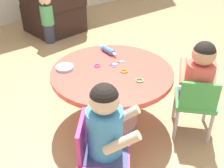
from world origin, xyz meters
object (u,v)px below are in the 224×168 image
(seated_child_right, at_px, (200,74))
(seated_child_left, at_px, (106,123))
(child_chair_right, at_px, (195,102))
(armchair_dark, at_px, (55,12))
(child_chair_left, at_px, (100,151))
(toddler_standing, at_px, (47,17))
(craft_scissors, at_px, (115,64))
(craft_table, at_px, (112,82))
(rolling_pin, at_px, (108,50))

(seated_child_right, bearing_deg, seated_child_left, -179.90)
(child_chair_right, xyz_separation_m, armchair_dark, (0.25, 2.66, 0.00))
(child_chair_right, bearing_deg, child_chair_left, 176.62)
(toddler_standing, relative_size, craft_scissors, 4.97)
(seated_child_left, bearing_deg, craft_scissors, 46.53)
(craft_table, height_order, armchair_dark, armchair_dark)
(child_chair_left, distance_m, child_chair_right, 0.88)
(craft_table, relative_size, craft_scissors, 7.04)
(craft_scissors, bearing_deg, rolling_pin, 66.58)
(child_chair_left, height_order, seated_child_left, seated_child_left)
(armchair_dark, relative_size, rolling_pin, 3.68)
(seated_child_left, distance_m, armchair_dark, 2.86)
(seated_child_left, distance_m, craft_scissors, 0.75)
(toddler_standing, bearing_deg, child_chair_right, -89.34)
(child_chair_left, bearing_deg, seated_child_left, -42.38)
(child_chair_right, distance_m, seated_child_right, 0.23)
(seated_child_right, xyz_separation_m, craft_scissors, (-0.36, 0.54, -0.03))
(child_chair_right, relative_size, toddler_standing, 0.80)
(craft_table, relative_size, toddler_standing, 1.42)
(armchair_dark, height_order, toddler_standing, armchair_dark)
(child_chair_left, bearing_deg, craft_scissors, 43.49)
(craft_table, height_order, toddler_standing, toddler_standing)
(armchair_dark, bearing_deg, toddler_standing, -133.65)
(craft_table, distance_m, toddler_standing, 1.90)
(craft_table, relative_size, child_chair_left, 1.78)
(seated_child_left, bearing_deg, child_chair_left, 137.62)
(child_chair_left, height_order, child_chair_right, same)
(child_chair_right, distance_m, toddler_standing, 2.37)
(seated_child_left, bearing_deg, toddler_standing, 70.72)
(toddler_standing, bearing_deg, craft_scissors, -99.58)
(craft_table, xyz_separation_m, craft_scissors, (0.08, 0.06, 0.11))
(armchair_dark, height_order, rolling_pin, armchair_dark)
(toddler_standing, bearing_deg, seated_child_left, -109.28)
(seated_child_left, relative_size, seated_child_right, 1.00)
(toddler_standing, bearing_deg, armchair_dark, 46.35)
(armchair_dark, distance_m, toddler_standing, 0.40)
(armchair_dark, bearing_deg, seated_child_left, -112.56)
(child_chair_left, bearing_deg, toddler_standing, 69.87)
(seated_child_right, relative_size, armchair_dark, 0.60)
(child_chair_left, distance_m, seated_child_right, 0.94)
(seated_child_left, height_order, toddler_standing, seated_child_left)
(toddler_standing, bearing_deg, craft_table, -101.64)
(seated_child_right, distance_m, craft_scissors, 0.65)
(child_chair_left, height_order, rolling_pin, rolling_pin)
(craft_table, relative_size, seated_child_left, 1.87)
(rolling_pin, relative_size, craft_scissors, 1.71)
(seated_child_left, relative_size, rolling_pin, 2.21)
(craft_table, bearing_deg, armchair_dark, 73.00)
(seated_child_left, distance_m, child_chair_right, 0.88)
(rolling_pin, bearing_deg, toddler_standing, 82.29)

